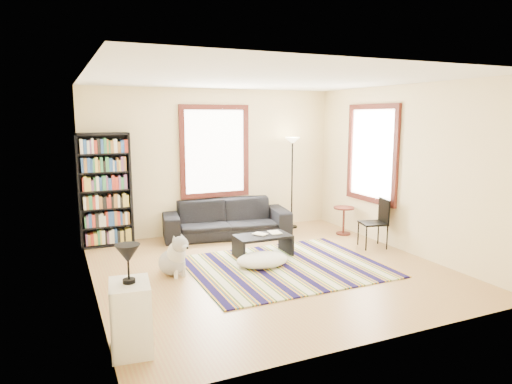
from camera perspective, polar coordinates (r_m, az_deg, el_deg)
name	(u,v)px	position (r m, az deg, el deg)	size (l,w,h in m)	color
floor	(269,272)	(7.02, 1.69, -9.91)	(5.00, 5.00, 0.10)	#A3854A
ceiling	(270,75)	(6.65, 1.81, 14.37)	(5.00, 5.00, 0.10)	white
wall_back	(214,161)	(9.03, -5.32, 3.83)	(5.00, 0.10, 2.80)	beige
wall_front	(385,209)	(4.56, 15.86, -2.04)	(5.00, 0.10, 2.80)	beige
wall_left	(85,188)	(6.04, -20.60, 0.47)	(0.10, 5.00, 2.80)	beige
wall_right	(406,169)	(8.12, 18.20, 2.77)	(0.10, 5.00, 2.80)	beige
window_back	(215,152)	(8.94, -5.18, 5.06)	(1.20, 0.06, 1.60)	white
window_right	(372,154)	(8.66, 14.31, 4.67)	(0.06, 1.20, 1.60)	white
rug	(286,266)	(7.07, 3.79, -9.28)	(2.85, 2.28, 0.02)	#110B3A
sofa	(226,218)	(8.76, -3.73, -3.30)	(2.38, 0.93, 0.70)	black
bookshelf	(105,190)	(8.42, -18.37, 0.23)	(0.90, 0.30, 2.00)	black
coffee_table	(263,246)	(7.52, 0.85, -6.74)	(0.90, 0.50, 0.36)	black
book_a	(257,235)	(7.43, 0.15, -5.42)	(0.23, 0.17, 0.02)	beige
book_b	(270,233)	(7.58, 1.72, -5.14)	(0.19, 0.25, 0.02)	beige
floor_cushion	(262,260)	(7.07, 0.80, -8.48)	(0.82, 0.62, 0.21)	white
floor_lamp	(292,183)	(9.34, 4.52, 1.13)	(0.30, 0.30, 1.86)	black
side_table	(344,221)	(9.05, 10.89, -3.55)	(0.40, 0.40, 0.54)	#4E1C13
folding_chair	(373,223)	(8.24, 14.41, -3.81)	(0.42, 0.40, 0.86)	black
white_cabinet	(131,317)	(4.75, -15.38, -14.85)	(0.38, 0.50, 0.70)	white
table_lamp	(128,264)	(4.56, -15.68, -8.65)	(0.24, 0.24, 0.38)	black
dog	(172,254)	(6.78, -10.50, -7.68)	(0.43, 0.60, 0.60)	silver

